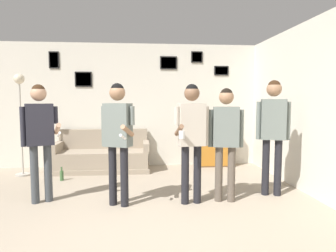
# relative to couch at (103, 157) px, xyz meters

# --- Properties ---
(ground_plane) EXTENTS (20.00, 20.00, 0.00)m
(ground_plane) POSITION_rel_couch_xyz_m (0.60, -3.37, -0.28)
(ground_plane) COLOR gray
(wall_back) EXTENTS (7.98, 0.08, 2.70)m
(wall_back) POSITION_rel_couch_xyz_m (0.60, 0.42, 1.07)
(wall_back) COLOR silver
(wall_back) RESTS_ON ground_plane
(wall_right) EXTENTS (0.06, 6.16, 2.70)m
(wall_right) POSITION_rel_couch_xyz_m (3.41, -1.49, 1.07)
(wall_right) COLOR silver
(wall_right) RESTS_ON ground_plane
(couch) EXTENTS (1.93, 0.80, 0.84)m
(couch) POSITION_rel_couch_xyz_m (0.00, 0.00, 0.00)
(couch) COLOR gray
(couch) RESTS_ON ground_plane
(bookshelf) EXTENTS (0.83, 0.30, 1.02)m
(bookshelf) POSITION_rel_couch_xyz_m (2.45, 0.20, 0.22)
(bookshelf) COLOR brown
(bookshelf) RESTS_ON ground_plane
(floor_lamp) EXTENTS (0.28, 0.28, 1.97)m
(floor_lamp) POSITION_rel_couch_xyz_m (-1.51, -0.29, 1.08)
(floor_lamp) COLOR #ADA89E
(floor_lamp) RESTS_ON ground_plane
(person_player_foreground_left) EXTENTS (0.58, 0.40, 1.69)m
(person_player_foreground_left) POSITION_rel_couch_xyz_m (-0.62, -1.93, 0.76)
(person_player_foreground_left) COLOR #3D4247
(person_player_foreground_left) RESTS_ON ground_plane
(person_player_foreground_center) EXTENTS (0.46, 0.58, 1.70)m
(person_player_foreground_center) POSITION_rel_couch_xyz_m (0.49, -2.16, 0.76)
(person_player_foreground_center) COLOR black
(person_player_foreground_center) RESTS_ON ground_plane
(person_watcher_holding_cup) EXTENTS (0.50, 0.46, 1.69)m
(person_watcher_holding_cup) POSITION_rel_couch_xyz_m (1.51, -2.16, 0.76)
(person_watcher_holding_cup) COLOR black
(person_watcher_holding_cup) RESTS_ON ground_plane
(person_spectator_near_bookshelf) EXTENTS (0.49, 0.27, 1.64)m
(person_spectator_near_bookshelf) POSITION_rel_couch_xyz_m (2.01, -2.12, 0.72)
(person_spectator_near_bookshelf) COLOR brown
(person_spectator_near_bookshelf) RESTS_ON ground_plane
(person_spectator_far_right) EXTENTS (0.48, 0.30, 1.77)m
(person_spectator_far_right) POSITION_rel_couch_xyz_m (2.81, -1.91, 0.82)
(person_spectator_far_right) COLOR black
(person_spectator_far_right) RESTS_ON ground_plane
(bottle_on_floor) EXTENTS (0.07, 0.07, 0.25)m
(bottle_on_floor) POSITION_rel_couch_xyz_m (-0.65, -0.76, -0.18)
(bottle_on_floor) COLOR #3D6638
(bottle_on_floor) RESTS_ON ground_plane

